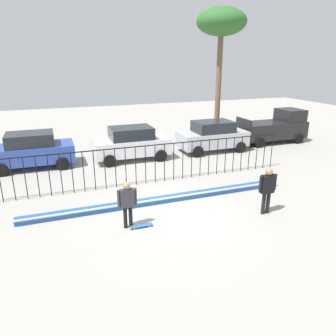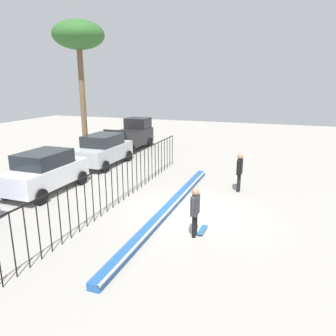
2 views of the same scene
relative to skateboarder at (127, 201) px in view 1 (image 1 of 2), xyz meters
name	(u,v)px [view 1 (image 1 of 2)]	position (x,y,z in m)	size (l,w,h in m)	color
ground_plane	(169,211)	(1.76, 0.66, -1.01)	(60.00, 60.00, 0.00)	#9E9991
bowl_coping_ledge	(162,200)	(1.76, 1.53, -0.89)	(11.00, 0.40, 0.27)	#235699
perimeter_fence	(145,160)	(1.76, 3.79, 0.12)	(14.04, 0.04, 1.84)	black
skateboarder	(127,201)	(0.00, 0.00, 0.00)	(0.68, 0.25, 1.68)	black
skateboard	(141,226)	(0.42, -0.17, -0.95)	(0.80, 0.20, 0.07)	#26598C
camera_operator	(267,187)	(5.11, -0.75, 0.08)	(0.73, 0.28, 1.82)	black
parked_car_blue	(31,150)	(-3.25, 8.12, -0.04)	(4.30, 2.12, 1.90)	#2D479E
parked_car_white	(131,143)	(2.09, 7.74, -0.04)	(4.30, 2.12, 1.90)	silver
parked_car_silver	(213,136)	(7.33, 7.76, -0.04)	(4.30, 2.12, 1.90)	#B7BABF
pickup_truck	(274,127)	(12.44, 8.34, 0.03)	(4.70, 2.12, 2.24)	black
palm_tree_tall	(221,25)	(8.77, 9.96, 6.58)	(3.20, 3.20, 8.68)	brown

